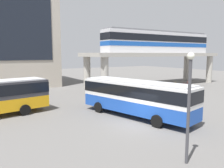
# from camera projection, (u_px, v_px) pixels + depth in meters

# --- Properties ---
(ground_plane) EXTENTS (120.00, 120.00, 0.00)m
(ground_plane) POSITION_uv_depth(u_px,v_px,m) (83.00, 103.00, 26.57)
(ground_plane) COLOR #605E5B
(elevated_platform) EXTENTS (26.06, 7.22, 5.73)m
(elevated_platform) POSITION_uv_depth(u_px,v_px,m) (154.00, 58.00, 41.05)
(elevated_platform) COLOR #ADA89E
(elevated_platform) RESTS_ON ground_plane
(train) EXTENTS (22.49, 2.96, 3.84)m
(train) POSITION_uv_depth(u_px,v_px,m) (159.00, 42.00, 41.28)
(train) COLOR silver
(train) RESTS_ON elevated_platform
(bus_main) EXTENTS (5.02, 11.33, 3.22)m
(bus_main) POSITION_uv_depth(u_px,v_px,m) (136.00, 95.00, 20.43)
(bus_main) COLOR #1E4CB2
(bus_main) RESTS_ON ground_plane
(bicycle_red) EXTENTS (1.78, 0.34, 1.04)m
(bicycle_red) POSITION_uv_depth(u_px,v_px,m) (186.00, 86.00, 38.44)
(bicycle_red) COLOR black
(bicycle_red) RESTS_ON ground_plane
(bicycle_brown) EXTENTS (1.79, 0.21, 1.04)m
(bicycle_brown) POSITION_uv_depth(u_px,v_px,m) (168.00, 89.00, 34.53)
(bicycle_brown) COLOR black
(bicycle_brown) RESTS_ON ground_plane
(bicycle_black) EXTENTS (1.78, 0.29, 1.04)m
(bicycle_black) POSITION_uv_depth(u_px,v_px,m) (153.00, 92.00, 31.98)
(bicycle_black) COLOR black
(bicycle_black) RESTS_ON ground_plane
(bicycle_green) EXTENTS (1.68, 0.72, 1.04)m
(bicycle_green) POSITION_uv_depth(u_px,v_px,m) (146.00, 91.00, 32.92)
(bicycle_green) COLOR black
(bicycle_green) RESTS_ON ground_plane
(bicycle_orange) EXTENTS (1.79, 0.18, 1.04)m
(bicycle_orange) POSITION_uv_depth(u_px,v_px,m) (173.00, 86.00, 37.82)
(bicycle_orange) COLOR black
(bicycle_orange) RESTS_ON ground_plane
(bicycle_silver) EXTENTS (1.79, 0.08, 1.04)m
(bicycle_silver) POSITION_uv_depth(u_px,v_px,m) (130.00, 91.00, 32.83)
(bicycle_silver) COLOR black
(bicycle_silver) RESTS_ON ground_plane
(pedestrian_waiting_near_stop) EXTENTS (0.33, 0.44, 1.73)m
(pedestrian_waiting_near_stop) POSITION_uv_depth(u_px,v_px,m) (126.00, 93.00, 28.47)
(pedestrian_waiting_near_stop) COLOR #724C8C
(pedestrian_waiting_near_stop) RESTS_ON ground_plane
(lamp_post) EXTENTS (0.36, 0.36, 5.64)m
(lamp_post) POSITION_uv_depth(u_px,v_px,m) (189.00, 99.00, 11.48)
(lamp_post) COLOR #3F3F44
(lamp_post) RESTS_ON ground_plane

